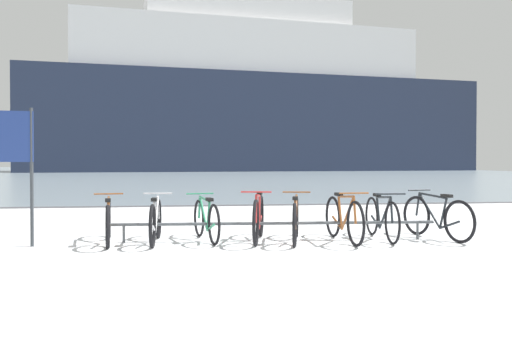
# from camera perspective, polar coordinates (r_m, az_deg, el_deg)

# --- Properties ---
(ground) EXTENTS (80.00, 132.00, 0.08)m
(ground) POSITION_cam_1_polar(r_m,az_deg,el_deg) (58.81, -6.63, -0.26)
(ground) COLOR white
(bike_rack) EXTENTS (5.21, 0.33, 0.31)m
(bike_rack) POSITION_cam_1_polar(r_m,az_deg,el_deg) (8.35, 1.94, -5.83)
(bike_rack) COLOR #4C5156
(bike_rack) RESTS_ON ground
(bicycle_0) EXTENTS (0.46, 1.69, 0.75)m
(bicycle_0) POSITION_cam_1_polar(r_m,az_deg,el_deg) (8.42, -15.78, -5.35)
(bicycle_0) COLOR black
(bicycle_0) RESTS_ON ground
(bicycle_1) EXTENTS (0.46, 1.62, 0.76)m
(bicycle_1) POSITION_cam_1_polar(r_m,az_deg,el_deg) (8.28, -10.87, -5.41)
(bicycle_1) COLOR black
(bicycle_1) RESTS_ON ground
(bicycle_2) EXTENTS (0.51, 1.56, 0.74)m
(bicycle_2) POSITION_cam_1_polar(r_m,az_deg,el_deg) (8.40, -5.46, -5.35)
(bicycle_2) COLOR black
(bicycle_2) RESTS_ON ground
(bicycle_3) EXTENTS (0.52, 1.65, 0.82)m
(bicycle_3) POSITION_cam_1_polar(r_m,az_deg,el_deg) (8.29, 0.27, -5.20)
(bicycle_3) COLOR black
(bicycle_3) RESTS_ON ground
(bicycle_4) EXTENTS (0.54, 1.63, 0.77)m
(bicycle_4) POSITION_cam_1_polar(r_m,az_deg,el_deg) (8.27, 4.34, -5.36)
(bicycle_4) COLOR black
(bicycle_4) RESTS_ON ground
(bicycle_5) EXTENTS (0.46, 1.71, 0.80)m
(bicycle_5) POSITION_cam_1_polar(r_m,az_deg,el_deg) (8.38, 9.52, -5.19)
(bicycle_5) COLOR black
(bicycle_5) RESTS_ON ground
(bicycle_6) EXTENTS (0.46, 1.69, 0.78)m
(bicycle_6) POSITION_cam_1_polar(r_m,az_deg,el_deg) (8.72, 13.50, -5.02)
(bicycle_6) COLOR black
(bicycle_6) RESTS_ON ground
(bicycle_7) EXTENTS (0.58, 1.62, 0.78)m
(bicycle_7) POSITION_cam_1_polar(r_m,az_deg,el_deg) (9.05, 19.06, -4.82)
(bicycle_7) COLOR black
(bicycle_7) RESTS_ON ground
(info_sign) EXTENTS (0.55, 0.12, 2.06)m
(info_sign) POSITION_cam_1_polar(r_m,az_deg,el_deg) (8.47, -24.90, 1.82)
(info_sign) COLOR #33383D
(info_sign) RESTS_ON ground
(ferry_ship) EXTENTS (60.15, 20.60, 27.92)m
(ferry_ship) POSITION_cam_1_polar(r_m,az_deg,el_deg) (70.93, -0.23, 7.58)
(ferry_ship) COLOR #232D47
(ferry_ship) RESTS_ON ground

